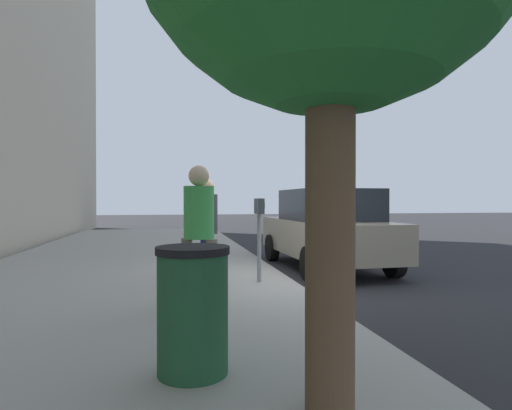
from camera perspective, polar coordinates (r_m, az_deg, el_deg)
ground_plane at (r=7.81m, az=4.47°, el=-10.67°), size 80.00×80.00×0.00m
sidewalk_slab at (r=7.58m, az=-18.35°, el=-10.47°), size 28.00×6.00×0.15m
parking_meter at (r=7.25m, az=0.43°, el=-2.24°), size 0.36×0.12×1.41m
pedestrian_at_meter at (r=7.20m, az=-6.62°, el=-2.25°), size 0.52×0.38×1.74m
pedestrian_bystander at (r=5.71m, az=-7.57°, el=-2.22°), size 0.40×0.46×1.84m
parked_sedan_near at (r=9.79m, az=9.31°, el=-3.11°), size 4.44×2.05×1.77m
trash_bin at (r=3.55m, az=-8.38°, el=-13.55°), size 0.59×0.59×1.01m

